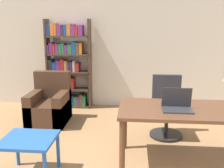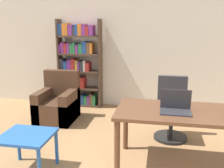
{
  "view_description": "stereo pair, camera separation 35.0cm",
  "coord_description": "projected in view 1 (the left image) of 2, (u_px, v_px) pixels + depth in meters",
  "views": [
    {
      "loc": [
        0.16,
        -1.11,
        1.8
      ],
      "look_at": [
        -0.14,
        2.29,
        1.0
      ],
      "focal_mm": 42.0,
      "sensor_mm": 36.0,
      "label": 1
    },
    {
      "loc": [
        0.51,
        -1.06,
        1.8
      ],
      "look_at": [
        -0.14,
        2.29,
        1.0
      ],
      "focal_mm": 42.0,
      "sensor_mm": 36.0,
      "label": 2
    }
  ],
  "objects": [
    {
      "name": "wall_back",
      "position": [
        128.0,
        45.0,
        5.58
      ],
      "size": [
        8.0,
        0.06,
        2.7
      ],
      "color": "beige",
      "rests_on": "ground_plane"
    },
    {
      "name": "desk",
      "position": [
        183.0,
        116.0,
        3.31
      ],
      "size": [
        1.62,
        0.84,
        0.75
      ],
      "color": "brown",
      "rests_on": "ground_plane"
    },
    {
      "name": "laptop",
      "position": [
        177.0,
        105.0,
        3.23
      ],
      "size": [
        0.37,
        0.25,
        0.27
      ],
      "color": "#2D2D33",
      "rests_on": "desk"
    },
    {
      "name": "office_chair",
      "position": [
        167.0,
        109.0,
        4.25
      ],
      "size": [
        0.53,
        0.53,
        0.98
      ],
      "color": "black",
      "rests_on": "ground_plane"
    },
    {
      "name": "side_table_blue",
      "position": [
        29.0,
        144.0,
        3.06
      ],
      "size": [
        0.61,
        0.56,
        0.49
      ],
      "color": "#2356A3",
      "rests_on": "ground_plane"
    },
    {
      "name": "armchair",
      "position": [
        49.0,
        107.0,
        4.84
      ],
      "size": [
        0.68,
        0.76,
        0.91
      ],
      "color": "#472D1E",
      "rests_on": "ground_plane"
    },
    {
      "name": "bookshelf",
      "position": [
        67.0,
        66.0,
        5.61
      ],
      "size": [
        0.94,
        0.28,
        1.89
      ],
      "color": "#4C3828",
      "rests_on": "ground_plane"
    }
  ]
}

